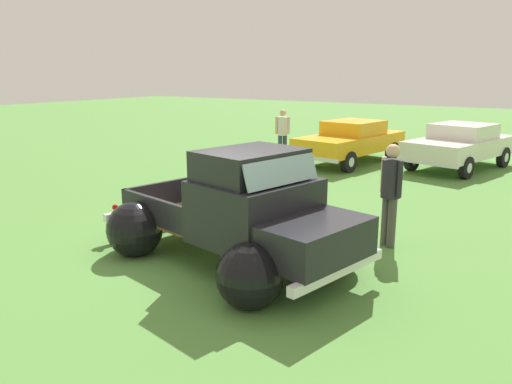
# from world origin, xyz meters

# --- Properties ---
(ground_plane) EXTENTS (80.00, 80.00, 0.00)m
(ground_plane) POSITION_xyz_m (0.00, 0.00, 0.00)
(ground_plane) COLOR #548C3D
(vintage_pickup_truck) EXTENTS (4.91, 3.47, 1.96)m
(vintage_pickup_truck) POSITION_xyz_m (0.38, -0.08, 0.76)
(vintage_pickup_truck) COLOR black
(vintage_pickup_truck) RESTS_ON ground
(show_car_0) EXTENTS (2.54, 4.60, 1.43)m
(show_car_0) POSITION_xyz_m (-1.88, 9.61, 0.78)
(show_car_0) COLOR black
(show_car_0) RESTS_ON ground
(show_car_1) EXTENTS (2.87, 4.52, 1.43)m
(show_car_1) POSITION_xyz_m (1.43, 10.58, 0.78)
(show_car_1) COLOR black
(show_car_1) RESTS_ON ground
(spectator_0) EXTENTS (0.48, 0.48, 1.75)m
(spectator_0) POSITION_xyz_m (-4.22, 9.04, 1.00)
(spectator_0) COLOR navy
(spectator_0) RESTS_ON ground
(spectator_1) EXTENTS (0.50, 0.47, 1.85)m
(spectator_1) POSITION_xyz_m (1.99, 2.15, 1.07)
(spectator_1) COLOR #4C4742
(spectator_1) RESTS_ON ground
(lane_cone_0) EXTENTS (0.36, 0.36, 0.63)m
(lane_cone_0) POSITION_xyz_m (-0.62, 2.39, 0.31)
(lane_cone_0) COLOR black
(lane_cone_0) RESTS_ON ground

